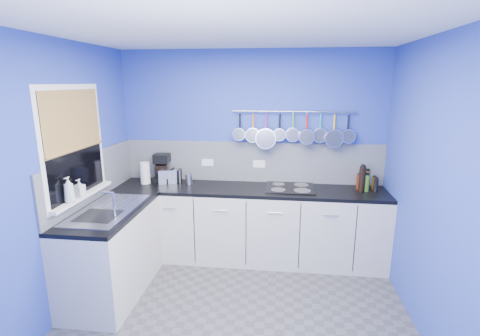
% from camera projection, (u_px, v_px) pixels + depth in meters
% --- Properties ---
extents(floor, '(3.20, 3.00, 0.02)m').
position_uv_depth(floor, '(236.00, 321.00, 3.22)').
color(floor, '#47474C').
rests_on(floor, ground).
extents(ceiling, '(3.20, 3.00, 0.02)m').
position_uv_depth(ceiling, '(235.00, 28.00, 2.62)').
color(ceiling, white).
rests_on(ceiling, ground).
extents(wall_back, '(3.20, 0.02, 2.50)m').
position_uv_depth(wall_back, '(251.00, 154.00, 4.38)').
color(wall_back, '#2A3FA7').
rests_on(wall_back, ground).
extents(wall_front, '(3.20, 0.02, 2.50)m').
position_uv_depth(wall_front, '(187.00, 296.00, 1.46)').
color(wall_front, '#2A3FA7').
rests_on(wall_front, ground).
extents(wall_left, '(0.02, 3.00, 2.50)m').
position_uv_depth(wall_left, '(55.00, 183.00, 3.11)').
color(wall_left, '#2A3FA7').
rests_on(wall_left, ground).
extents(wall_right, '(0.02, 3.00, 2.50)m').
position_uv_depth(wall_right, '(440.00, 197.00, 2.73)').
color(wall_right, '#2A3FA7').
rests_on(wall_right, ground).
extents(backsplash_back, '(3.20, 0.02, 0.50)m').
position_uv_depth(backsplash_back, '(251.00, 162.00, 4.38)').
color(backsplash_back, '#9C9FA5').
rests_on(backsplash_back, wall_back).
extents(backsplash_left, '(0.02, 1.80, 0.50)m').
position_uv_depth(backsplash_left, '(94.00, 176.00, 3.71)').
color(backsplash_left, '#9C9FA5').
rests_on(backsplash_left, wall_left).
extents(cabinet_run_back, '(3.20, 0.60, 0.86)m').
position_uv_depth(cabinet_run_back, '(249.00, 225.00, 4.27)').
color(cabinet_run_back, beige).
rests_on(cabinet_run_back, ground).
extents(worktop_back, '(3.20, 0.60, 0.04)m').
position_uv_depth(worktop_back, '(249.00, 189.00, 4.17)').
color(worktop_back, black).
rests_on(worktop_back, cabinet_run_back).
extents(cabinet_run_left, '(0.60, 1.20, 0.86)m').
position_uv_depth(cabinet_run_left, '(112.00, 254.00, 3.56)').
color(cabinet_run_left, beige).
rests_on(cabinet_run_left, ground).
extents(worktop_left, '(0.60, 1.20, 0.04)m').
position_uv_depth(worktop_left, '(108.00, 212.00, 3.45)').
color(worktop_left, black).
rests_on(worktop_left, cabinet_run_left).
extents(window_frame, '(0.01, 1.00, 1.10)m').
position_uv_depth(window_frame, '(74.00, 144.00, 3.32)').
color(window_frame, white).
rests_on(window_frame, wall_left).
extents(window_glass, '(0.01, 0.90, 1.00)m').
position_uv_depth(window_glass, '(75.00, 144.00, 3.32)').
color(window_glass, black).
rests_on(window_glass, wall_left).
extents(bamboo_blind, '(0.01, 0.90, 0.55)m').
position_uv_depth(bamboo_blind, '(73.00, 120.00, 3.27)').
color(bamboo_blind, '#B79546').
rests_on(bamboo_blind, wall_left).
extents(window_sill, '(0.10, 0.98, 0.03)m').
position_uv_depth(window_sill, '(83.00, 196.00, 3.44)').
color(window_sill, white).
rests_on(window_sill, wall_left).
extents(sink_unit, '(0.50, 0.95, 0.01)m').
position_uv_depth(sink_unit, '(108.00, 209.00, 3.44)').
color(sink_unit, silver).
rests_on(sink_unit, worktop_left).
extents(mixer_tap, '(0.12, 0.08, 0.26)m').
position_uv_depth(mixer_tap, '(114.00, 204.00, 3.22)').
color(mixer_tap, silver).
rests_on(mixer_tap, worktop_left).
extents(socket_left, '(0.15, 0.01, 0.09)m').
position_uv_depth(socket_left, '(208.00, 163.00, 4.44)').
color(socket_left, white).
rests_on(socket_left, backsplash_back).
extents(socket_right, '(0.15, 0.01, 0.09)m').
position_uv_depth(socket_right, '(259.00, 164.00, 4.36)').
color(socket_right, white).
rests_on(socket_right, backsplash_back).
extents(pot_rail, '(1.45, 0.02, 0.02)m').
position_uv_depth(pot_rail, '(294.00, 112.00, 4.13)').
color(pot_rail, silver).
rests_on(pot_rail, wall_back).
extents(soap_bottle_a, '(0.10, 0.10, 0.24)m').
position_uv_depth(soap_bottle_a, '(69.00, 190.00, 3.18)').
color(soap_bottle_a, white).
rests_on(soap_bottle_a, window_sill).
extents(soap_bottle_b, '(0.09, 0.09, 0.17)m').
position_uv_depth(soap_bottle_b, '(80.00, 188.00, 3.35)').
color(soap_bottle_b, white).
rests_on(soap_bottle_b, window_sill).
extents(paper_towel, '(0.15, 0.15, 0.27)m').
position_uv_depth(paper_towel, '(145.00, 173.00, 4.32)').
color(paper_towel, white).
rests_on(paper_towel, worktop_back).
extents(coffee_maker, '(0.21, 0.23, 0.35)m').
position_uv_depth(coffee_maker, '(162.00, 168.00, 4.38)').
color(coffee_maker, black).
rests_on(coffee_maker, worktop_back).
extents(toaster, '(0.30, 0.23, 0.17)m').
position_uv_depth(toaster, '(169.00, 176.00, 4.37)').
color(toaster, silver).
rests_on(toaster, worktop_back).
extents(canister, '(0.10, 0.10, 0.12)m').
position_uv_depth(canister, '(189.00, 179.00, 4.32)').
color(canister, silver).
rests_on(canister, worktop_back).
extents(hob, '(0.56, 0.50, 0.01)m').
position_uv_depth(hob, '(290.00, 188.00, 4.15)').
color(hob, black).
rests_on(hob, worktop_back).
extents(pan_0, '(0.15, 0.12, 0.34)m').
position_uv_depth(pan_0, '(240.00, 126.00, 4.24)').
color(pan_0, silver).
rests_on(pan_0, pot_rail).
extents(pan_1, '(0.18, 0.07, 0.37)m').
position_uv_depth(pan_1, '(253.00, 127.00, 4.22)').
color(pan_1, silver).
rests_on(pan_1, pot_rail).
extents(pan_2, '(0.25, 0.11, 0.44)m').
position_uv_depth(pan_2, '(266.00, 130.00, 4.21)').
color(pan_2, silver).
rests_on(pan_2, pot_rail).
extents(pan_3, '(0.15, 0.09, 0.34)m').
position_uv_depth(pan_3, '(280.00, 126.00, 4.18)').
color(pan_3, silver).
rests_on(pan_3, pot_rail).
extents(pan_4, '(0.17, 0.06, 0.36)m').
position_uv_depth(pan_4, '(293.00, 127.00, 4.17)').
color(pan_4, silver).
rests_on(pan_4, pot_rail).
extents(pan_5, '(0.18, 0.13, 0.37)m').
position_uv_depth(pan_5, '(307.00, 128.00, 4.15)').
color(pan_5, silver).
rests_on(pan_5, pot_rail).
extents(pan_6, '(0.17, 0.07, 0.36)m').
position_uv_depth(pan_6, '(320.00, 127.00, 4.13)').
color(pan_6, silver).
rests_on(pan_6, pot_rail).
extents(pan_7, '(0.22, 0.10, 0.41)m').
position_uv_depth(pan_7, '(334.00, 130.00, 4.12)').
color(pan_7, silver).
rests_on(pan_7, pot_rail).
extents(pan_8, '(0.17, 0.08, 0.36)m').
position_uv_depth(pan_8, '(348.00, 128.00, 4.09)').
color(pan_8, silver).
rests_on(pan_8, pot_rail).
extents(condiment_0, '(0.05, 0.05, 0.14)m').
position_uv_depth(condiment_0, '(374.00, 183.00, 4.10)').
color(condiment_0, '#8C5914').
rests_on(condiment_0, worktop_back).
extents(condiment_1, '(0.06, 0.06, 0.22)m').
position_uv_depth(condiment_1, '(367.00, 180.00, 4.09)').
color(condiment_1, brown).
rests_on(condiment_1, worktop_back).
extents(condiment_2, '(0.06, 0.06, 0.17)m').
position_uv_depth(condiment_2, '(359.00, 182.00, 4.10)').
color(condiment_2, '#4C190C').
rests_on(condiment_2, worktop_back).
extents(condiment_3, '(0.05, 0.05, 0.15)m').
position_uv_depth(condiment_3, '(376.00, 185.00, 3.99)').
color(condiment_3, black).
rests_on(condiment_3, worktop_back).
extents(condiment_4, '(0.07, 0.07, 0.19)m').
position_uv_depth(condiment_4, '(366.00, 183.00, 4.02)').
color(condiment_4, '#3F721E').
rests_on(condiment_4, worktop_back).
extents(condiment_5, '(0.07, 0.07, 0.30)m').
position_uv_depth(condiment_5, '(362.00, 179.00, 3.99)').
color(condiment_5, black).
rests_on(condiment_5, worktop_back).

